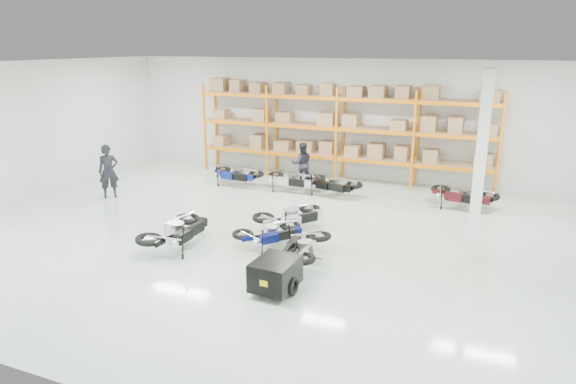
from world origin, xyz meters
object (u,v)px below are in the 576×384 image
at_px(moto_blue_centre, 271,229).
at_px(person_back, 302,164).
at_px(moto_touring_right, 303,242).
at_px(person_left, 109,171).
at_px(moto_silver_left, 291,212).
at_px(moto_back_c, 332,180).
at_px(moto_black_far_left, 177,226).
at_px(moto_back_a, 236,171).
at_px(moto_back_b, 291,176).
at_px(trailer, 275,274).
at_px(moto_back_d, 463,191).

bearing_deg(moto_blue_centre, person_back, -37.56).
xyz_separation_m(moto_touring_right, person_left, (-8.00, 2.60, 0.37)).
xyz_separation_m(moto_silver_left, moto_back_c, (-0.04, 3.74, -0.01)).
relative_size(moto_black_far_left, moto_touring_right, 1.13).
relative_size(moto_back_c, person_back, 1.13).
bearing_deg(moto_back_a, person_left, 138.79).
relative_size(moto_silver_left, moto_back_a, 1.04).
bearing_deg(moto_back_c, moto_back_a, 105.56).
relative_size(moto_back_b, person_back, 1.10).
bearing_deg(moto_back_a, trailer, -140.82).
distance_m(moto_blue_centre, moto_touring_right, 1.27).
xyz_separation_m(moto_silver_left, trailer, (1.08, -3.51, -0.14)).
bearing_deg(moto_touring_right, moto_back_a, 126.13).
distance_m(moto_back_a, moto_back_d, 7.92).
relative_size(moto_blue_centre, moto_back_d, 0.89).
relative_size(moto_blue_centre, moto_back_a, 0.93).
relative_size(trailer, moto_back_b, 1.00).
bearing_deg(moto_back_b, moto_back_d, -84.15).
relative_size(moto_touring_right, trailer, 1.00).
relative_size(moto_black_far_left, moto_back_b, 1.13).
xyz_separation_m(moto_blue_centre, trailer, (1.12, -2.21, -0.08)).
xyz_separation_m(moto_touring_right, trailer, (0.00, -1.60, -0.11)).
height_order(trailer, moto_back_b, moto_back_b).
xyz_separation_m(moto_back_a, moto_back_b, (2.16, 0.06, -0.01)).
height_order(moto_back_a, person_left, person_left).
bearing_deg(moto_back_d, person_back, 92.68).
relative_size(moto_back_b, person_left, 0.96).
height_order(moto_silver_left, moto_back_b, moto_silver_left).
relative_size(moto_back_c, person_left, 0.99).
xyz_separation_m(trailer, moto_back_b, (-2.63, 7.27, 0.11)).
xyz_separation_m(moto_touring_right, moto_back_c, (-1.12, 5.65, 0.01)).
xyz_separation_m(moto_blue_centre, moto_silver_left, (0.04, 1.31, 0.06)).
distance_m(trailer, moto_back_c, 7.34).
relative_size(trailer, person_back, 1.10).
xyz_separation_m(moto_blue_centre, moto_back_c, (-0.00, 5.05, 0.05)).
relative_size(moto_back_a, person_back, 1.12).
distance_m(moto_blue_centre, moto_back_b, 5.29).
xyz_separation_m(moto_silver_left, person_back, (-1.51, 4.72, 0.23)).
bearing_deg(person_back, moto_back_b, 57.41).
bearing_deg(moto_black_far_left, moto_blue_centre, -154.99).
distance_m(moto_silver_left, moto_black_far_left, 3.15).
xyz_separation_m(moto_blue_centre, moto_touring_right, (1.12, -0.61, 0.03)).
xyz_separation_m(moto_blue_centre, person_left, (-6.88, 1.99, 0.40)).
relative_size(moto_back_b, moto_back_d, 0.94).
bearing_deg(person_left, moto_back_d, -28.99).
height_order(moto_touring_right, moto_back_b, moto_touring_right).
bearing_deg(person_back, moto_blue_centre, 73.38).
bearing_deg(moto_back_d, moto_touring_right, 162.20).
bearing_deg(moto_back_c, person_back, 71.22).
height_order(moto_blue_centre, moto_touring_right, moto_touring_right).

